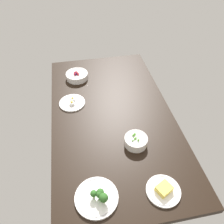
{
  "coord_description": "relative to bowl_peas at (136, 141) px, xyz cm",
  "views": [
    {
      "loc": [
        -105.09,
        20.17,
        111.9
      ],
      "look_at": [
        0.0,
        0.0,
        6.0
      ],
      "focal_mm": 35.24,
      "sensor_mm": 36.0,
      "label": 1
    }
  ],
  "objects": [
    {
      "name": "bowl_berries",
      "position": [
        74.33,
        29.55,
        -0.31
      ],
      "size": [
        17.92,
        17.92,
        6.63
      ],
      "color": "white",
      "rests_on": "dining_table"
    },
    {
      "name": "plate_broccoli",
      "position": [
        -29.23,
        27.58,
        -1.18
      ],
      "size": [
        21.88,
        21.88,
        8.09
      ],
      "color": "white",
      "rests_on": "dining_table"
    },
    {
      "name": "plate_eggs",
      "position": [
        43.94,
        35.54,
        -2.1
      ],
      "size": [
        18.6,
        18.6,
        4.15
      ],
      "color": "white",
      "rests_on": "dining_table"
    },
    {
      "name": "dining_table",
      "position": [
        27.84,
        9.24,
        -5.02
      ],
      "size": [
        148.21,
        82.34,
        4.0
      ],
      "primitive_type": "cube",
      "color": "black",
      "rests_on": "ground"
    },
    {
      "name": "bowl_peas",
      "position": [
        0.0,
        0.0,
        0.0
      ],
      "size": [
        14.01,
        14.01,
        6.81
      ],
      "color": "white",
      "rests_on": "dining_table"
    },
    {
      "name": "plate_cheese",
      "position": [
        -31.85,
        -5.91,
        -1.75
      ],
      "size": [
        17.72,
        17.72,
        4.63
      ],
      "color": "white",
      "rests_on": "dining_table"
    }
  ]
}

